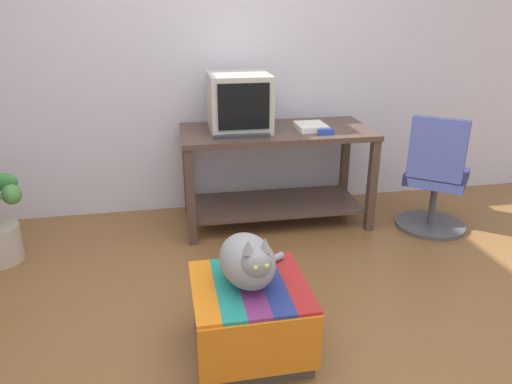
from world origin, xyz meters
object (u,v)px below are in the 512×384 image
book (311,127)px  tv_monitor (239,103)px  cat (249,261)px  keyboard (241,134)px  desk (276,159)px  ottoman_with_blanket (250,318)px  stapler (326,132)px  office_chair (435,182)px

book → tv_monitor: bearing=168.9°
book → cat: (-0.73, -1.43, -0.26)m
book → keyboard: bearing=-170.4°
desk → tv_monitor: 0.51m
desk → keyboard: keyboard is taller
tv_monitor → cat: 1.60m
desk → keyboard: (-0.29, -0.15, 0.25)m
ottoman_with_blanket → stapler: (0.78, 1.27, 0.57)m
tv_monitor → stapler: (0.58, -0.27, -0.18)m
stapler → desk: bearing=57.4°
keyboard → book: 0.55m
keyboard → cat: size_ratio=0.95×
desk → ottoman_with_blanket: desk is taller
desk → keyboard: size_ratio=3.57×
book → cat: 1.62m
keyboard → stapler: size_ratio=3.64×
cat → stapler: bearing=50.3°
keyboard → stapler: (0.60, -0.08, 0.01)m
tv_monitor → office_chair: tv_monitor is taller
tv_monitor → ottoman_with_blanket: size_ratio=0.84×
keyboard → desk: bearing=31.6°
book → desk: bearing=167.8°
cat → tv_monitor: bearing=74.6°
cat → ottoman_with_blanket: bearing=-71.7°
ottoman_with_blanket → office_chair: (1.59, 1.10, 0.20)m
ottoman_with_blanket → office_chair: 1.94m
office_chair → stapler: bearing=27.0°
tv_monitor → keyboard: (-0.02, -0.19, -0.19)m
tv_monitor → stapler: tv_monitor is taller
keyboard → stapler: stapler is taller
keyboard → stapler: 0.60m
tv_monitor → book: tv_monitor is taller
desk → office_chair: size_ratio=1.60×
keyboard → ottoman_with_blanket: size_ratio=0.71×
book → ottoman_with_blanket: 1.71m
book → ottoman_with_blanket: bearing=-116.8°
ottoman_with_blanket → book: bearing=63.3°
tv_monitor → cat: size_ratio=1.12×
office_chair → tv_monitor: bearing=21.4°
book → stapler: 0.18m
tv_monitor → book: size_ratio=1.87×
stapler → keyboard: bearing=85.7°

